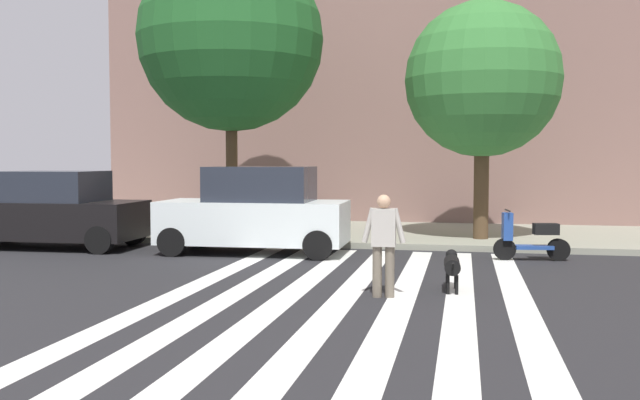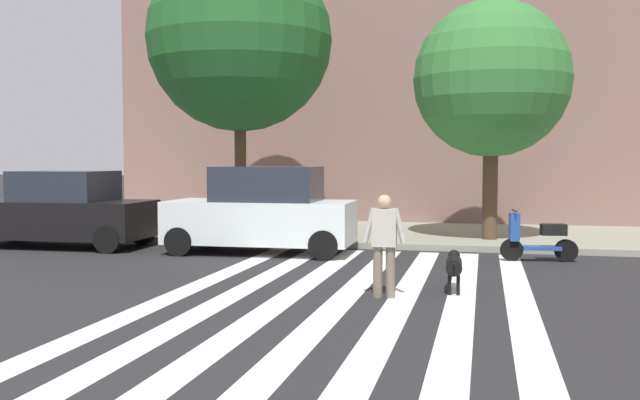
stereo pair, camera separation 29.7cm
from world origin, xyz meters
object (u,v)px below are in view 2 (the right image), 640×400
parked_car_near_curb (60,211)px  pedestrian_dog_walker (384,240)px  parked_car_behind_first (262,212)px  street_tree_nearest (240,39)px  parked_scooter (539,239)px  dog_on_leash (454,265)px  street_tree_middle (492,79)px

parked_car_near_curb → pedestrian_dog_walker: parked_car_near_curb is taller
parked_car_behind_first → pedestrian_dog_walker: bearing=-52.6°
parked_car_near_curb → pedestrian_dog_walker: (8.84, -4.60, 0.03)m
parked_car_near_curb → street_tree_nearest: bearing=33.2°
parked_car_behind_first → parked_scooter: parked_car_behind_first is taller
parked_car_near_curb → pedestrian_dog_walker: 9.97m
parked_scooter → pedestrian_dog_walker: (-2.69, -4.72, 0.45)m
parked_car_behind_first → street_tree_nearest: (-1.44, 2.54, 4.47)m
parked_car_behind_first → pedestrian_dog_walker: parked_car_behind_first is taller
parked_car_near_curb → parked_scooter: size_ratio=2.86×
street_tree_nearest → dog_on_leash: street_tree_nearest is taller
pedestrian_dog_walker → street_tree_middle: bearing=77.3°
pedestrian_dog_walker → dog_on_leash: size_ratio=1.43×
street_tree_nearest → street_tree_middle: 6.75m
parked_car_behind_first → parked_scooter: size_ratio=2.67×
dog_on_leash → parked_car_behind_first: bearing=140.0°
street_tree_middle → dog_on_leash: size_ratio=5.28×
parked_car_near_curb → parked_car_behind_first: size_ratio=1.07×
street_tree_nearest → pedestrian_dog_walker: bearing=-55.2°
parked_car_near_curb → pedestrian_dog_walker: bearing=-27.5°
parked_car_near_curb → dog_on_leash: bearing=-21.2°
parked_scooter → dog_on_leash: 4.28m
parked_scooter → street_tree_nearest: street_tree_nearest is taller
parked_scooter → dog_on_leash: bearing=-112.4°
street_tree_nearest → dog_on_leash: (6.02, -6.38, -4.99)m
parked_car_near_curb → parked_car_behind_first: 5.32m
parked_scooter → parked_car_near_curb: bearing=-179.4°
parked_car_near_curb → parked_scooter: parked_car_near_curb is taller
parked_car_near_curb → parked_car_behind_first: bearing=-0.0°
parked_car_near_curb → dog_on_leash: size_ratio=4.05×
parked_car_near_curb → parked_scooter: 11.54m
street_tree_nearest → street_tree_middle: bearing=2.7°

